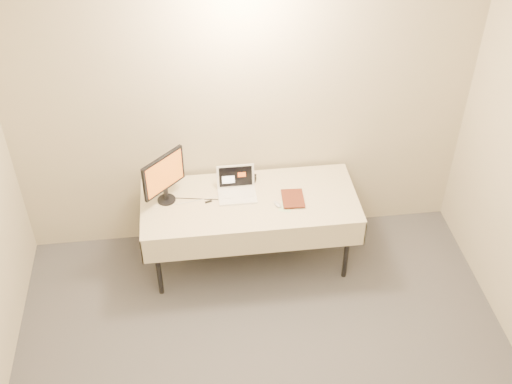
{
  "coord_description": "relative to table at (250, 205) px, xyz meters",
  "views": [
    {
      "loc": [
        -0.46,
        -2.15,
        4.26
      ],
      "look_at": [
        0.05,
        1.99,
        0.86
      ],
      "focal_mm": 45.0,
      "sensor_mm": 36.0,
      "label": 1
    }
  ],
  "objects": [
    {
      "name": "back_wall",
      "position": [
        0.0,
        0.45,
        0.67
      ],
      "size": [
        4.0,
        0.1,
        2.7
      ],
      "primitive_type": "cube",
      "color": "beige",
      "rests_on": "ground"
    },
    {
      "name": "laptop",
      "position": [
        -0.1,
        0.11,
        0.12
      ],
      "size": [
        0.33,
        0.28,
        0.23
      ],
      "rotation": [
        0.0,
        0.0,
        -0.0
      ],
      "color": "white",
      "rests_on": "table"
    },
    {
      "name": "monitor",
      "position": [
        -0.71,
        0.08,
        0.33
      ],
      "size": [
        0.34,
        0.33,
        0.46
      ],
      "rotation": [
        0.0,
        0.0,
        0.77
      ],
      "color": "black",
      "rests_on": "table"
    },
    {
      "name": "alarm_clock",
      "position": [
        0.02,
        0.27,
        0.09
      ],
      "size": [
        0.15,
        0.09,
        0.06
      ],
      "rotation": [
        0.0,
        0.0,
        -0.3
      ],
      "color": "black",
      "rests_on": "table"
    },
    {
      "name": "clicker",
      "position": [
        0.23,
        -0.11,
        0.07
      ],
      "size": [
        0.08,
        0.1,
        0.02
      ],
      "primitive_type": "ellipsoid",
      "rotation": [
        0.0,
        0.0,
        0.43
      ],
      "color": "silver",
      "rests_on": "table"
    },
    {
      "name": "table",
      "position": [
        0.0,
        0.0,
        0.0
      ],
      "size": [
        1.86,
        0.81,
        0.74
      ],
      "color": "black",
      "rests_on": "ground"
    },
    {
      "name": "usb_dongle",
      "position": [
        -0.35,
        0.01,
        0.07
      ],
      "size": [
        0.06,
        0.03,
        0.01
      ],
      "primitive_type": "cube",
      "rotation": [
        0.0,
        0.0,
        0.29
      ],
      "color": "black",
      "rests_on": "table"
    },
    {
      "name": "book",
      "position": [
        0.28,
        -0.05,
        0.19
      ],
      "size": [
        0.19,
        0.03,
        0.25
      ],
      "primitive_type": "imported",
      "rotation": [
        0.0,
        0.0,
        -0.05
      ],
      "color": "maroon",
      "rests_on": "table"
    },
    {
      "name": "paper_form",
      "position": [
        0.32,
        -0.07,
        0.06
      ],
      "size": [
        0.19,
        0.28,
        0.0
      ],
      "primitive_type": "cube",
      "rotation": [
        0.0,
        0.0,
        -0.36
      ],
      "color": "#B7D9AD",
      "rests_on": "table"
    }
  ]
}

